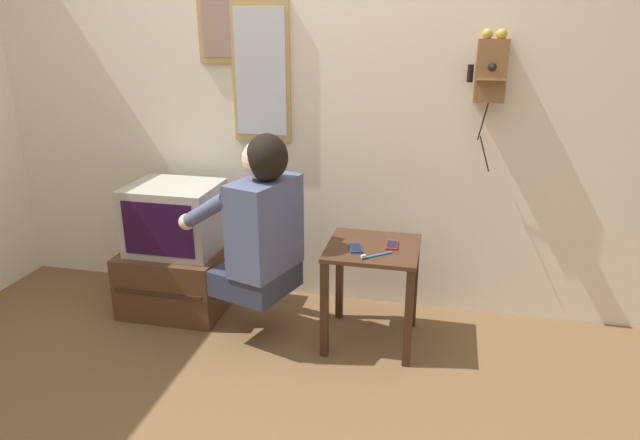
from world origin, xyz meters
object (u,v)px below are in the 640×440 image
wall_mirror (261,73)px  framed_picture (231,20)px  television (175,218)px  cell_phone_spare (392,245)px  wall_phone_antique (491,69)px  toothbrush (375,255)px  cell_phone_held (355,248)px  person (260,222)px

wall_mirror → framed_picture: bearing=179.0°
television → cell_phone_spare: television is taller
framed_picture → wall_mirror: bearing=-1.0°
wall_phone_antique → toothbrush: 1.15m
cell_phone_spare → toothbrush: size_ratio=0.87×
television → wall_phone_antique: size_ratio=0.69×
wall_mirror → cell_phone_held: bearing=-38.0°
wall_mirror → toothbrush: bearing=-37.6°
television → framed_picture: 1.18m
cell_phone_held → framed_picture: bearing=133.0°
cell_phone_held → cell_phone_spare: 0.20m
wall_phone_antique → framed_picture: bearing=178.2°
television → toothbrush: bearing=-12.4°
wall_mirror → person: bearing=-74.5°
person → toothbrush: bearing=-73.7°
cell_phone_spare → framed_picture: bearing=153.7°
wall_phone_antique → cell_phone_held: (-0.62, -0.47, -0.87)m
television → cell_phone_held: bearing=-9.7°
television → wall_phone_antique: wall_phone_antique is taller
wall_phone_antique → wall_mirror: (-1.27, 0.04, -0.05)m
cell_phone_held → toothbrush: (0.11, -0.08, 0.00)m
wall_phone_antique → cell_phone_held: wall_phone_antique is taller
cell_phone_spare → toothbrush: (-0.07, -0.16, 0.00)m
framed_picture → cell_phone_spare: (1.00, -0.43, -1.11)m
cell_phone_held → toothbrush: toothbrush is taller
wall_phone_antique → toothbrush: size_ratio=5.09×
wall_mirror → cell_phone_spare: size_ratio=6.22×
person → wall_phone_antique: 1.44m
cell_phone_spare → wall_mirror: bearing=149.7°
person → cell_phone_spare: size_ratio=6.84×
person → television: 0.67m
wall_mirror → cell_phone_held: 1.17m
person → toothbrush: size_ratio=5.95×
person → cell_phone_spare: person is taller
person → toothbrush: person is taller
wall_mirror → television: bearing=-145.1°
toothbrush → wall_mirror: bearing=11.6°
television → cell_phone_held: television is taller
person → wall_phone_antique: bearing=-46.6°
framed_picture → wall_mirror: 0.33m
wall_mirror → wall_phone_antique: bearing=-1.9°
wall_phone_antique → cell_phone_spare: bearing=-138.7°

